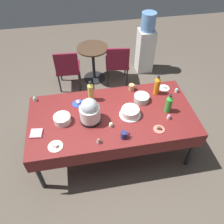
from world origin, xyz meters
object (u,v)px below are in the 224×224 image
object	(u,v)px
soda_bottle_orange_juice	(157,86)
dessert_plate_white	(164,88)
dessert_plate_cobalt	(78,103)
dessert_plate_coral	(159,129)
glass_salad_bowl	(142,98)
cupcake_rose	(99,141)
ceramic_snack_bowl	(62,119)
maroon_chair_right	(117,62)
round_cafe_table	(93,58)
cupcake_lemon	(111,125)
frosted_layer_cake	(130,112)
maroon_chair_left	(68,67)
coffee_mug_navy	(124,135)
potluck_table	(112,118)
water_cooler	(146,45)
cupcake_mint	(169,117)
slow_cooker	(90,111)
coffee_mug_tan	(132,87)
cupcake_vanilla	(35,99)
dessert_plate_cream	(55,146)
cupcake_cocoa	(177,90)
soda_bottle_lime_soda	(169,104)
soda_bottle_ginger_ale	(91,92)

from	to	relation	value
soda_bottle_orange_juice	dessert_plate_white	bearing A→B (deg)	28.07
dessert_plate_cobalt	dessert_plate_coral	bearing A→B (deg)	-33.86
glass_salad_bowl	cupcake_rose	distance (m)	0.93
ceramic_snack_bowl	dessert_plate_coral	xyz separation A→B (m)	(1.18, -0.35, -0.04)
maroon_chair_right	round_cafe_table	size ratio (longest dim) A/B	1.18
dessert_plate_cobalt	cupcake_rose	world-z (taller)	cupcake_rose
cupcake_lemon	frosted_layer_cake	bearing A→B (deg)	28.23
maroon_chair_left	coffee_mug_navy	bearing A→B (deg)	-72.55
potluck_table	dessert_plate_coral	world-z (taller)	dessert_plate_coral
water_cooler	cupcake_mint	bearing A→B (deg)	-98.78
frosted_layer_cake	coffee_mug_navy	bearing A→B (deg)	-114.31
cupcake_lemon	slow_cooker	bearing A→B (deg)	148.73
potluck_table	round_cafe_table	distance (m)	1.83
dessert_plate_white	coffee_mug_tan	world-z (taller)	coffee_mug_tan
potluck_table	dessert_plate_coral	bearing A→B (deg)	-33.71
glass_salad_bowl	cupcake_vanilla	distance (m)	1.50
dessert_plate_cream	cupcake_mint	size ratio (longest dim) A/B	2.63
coffee_mug_tan	dessert_plate_white	bearing A→B (deg)	-6.17
dessert_plate_white	round_cafe_table	size ratio (longest dim) A/B	0.22
maroon_chair_left	cupcake_lemon	bearing A→B (deg)	-74.26
dessert_plate_coral	coffee_mug_tan	size ratio (longest dim) A/B	1.14
dessert_plate_white	maroon_chair_right	bearing A→B (deg)	111.60
coffee_mug_navy	water_cooler	xyz separation A→B (m)	(0.98, 2.36, -0.21)
dessert_plate_coral	coffee_mug_navy	xyz separation A→B (m)	(-0.46, -0.05, 0.04)
ceramic_snack_bowl	cupcake_cocoa	bearing A→B (deg)	10.08
coffee_mug_tan	coffee_mug_navy	world-z (taller)	coffee_mug_navy
soda_bottle_lime_soda	coffee_mug_navy	bearing A→B (deg)	-153.05
cupcake_mint	soda_bottle_lime_soda	xyz separation A→B (m)	(0.03, 0.14, 0.10)
frosted_layer_cake	coffee_mug_navy	distance (m)	0.39
dessert_plate_white	cupcake_rose	distance (m)	1.37
dessert_plate_cream	potluck_table	bearing A→B (deg)	27.79
dessert_plate_coral	dessert_plate_cream	bearing A→B (deg)	-178.42
potluck_table	cupcake_mint	distance (m)	0.75
dessert_plate_white	water_cooler	distance (m)	1.58
ceramic_snack_bowl	cupcake_rose	xyz separation A→B (m)	(0.41, -0.41, -0.02)
cupcake_vanilla	coffee_mug_tan	bearing A→B (deg)	-0.43
cupcake_lemon	round_cafe_table	size ratio (longest dim) A/B	0.09
ceramic_snack_bowl	slow_cooker	bearing A→B (deg)	-6.96
cupcake_mint	cupcake_lemon	bearing A→B (deg)	-179.85
ceramic_snack_bowl	soda_bottle_ginger_ale	distance (m)	0.55
glass_salad_bowl	cupcake_vanilla	xyz separation A→B (m)	(-1.48, 0.26, -0.01)
frosted_layer_cake	coffee_mug_tan	world-z (taller)	frosted_layer_cake
water_cooler	dessert_plate_white	bearing A→B (deg)	-96.75
cupcake_vanilla	soda_bottle_lime_soda	xyz separation A→B (m)	(1.77, -0.52, 0.10)
dessert_plate_coral	cupcake_vanilla	distance (m)	1.76
soda_bottle_lime_soda	water_cooler	size ratio (longest dim) A/B	0.23
cupcake_mint	round_cafe_table	world-z (taller)	cupcake_mint
maroon_chair_left	dessert_plate_white	bearing A→B (deg)	-40.16
dessert_plate_white	dessert_plate_coral	distance (m)	0.82
frosted_layer_cake	dessert_plate_cream	size ratio (longest dim) A/B	1.61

